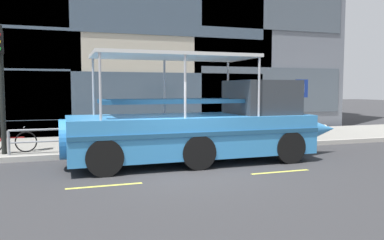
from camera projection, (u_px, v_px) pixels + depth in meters
name	position (u px, v px, depth m)	size (l,w,h in m)	color
ground_plane	(189.00, 172.00, 10.71)	(120.00, 120.00, 0.00)	#333335
sidewalk	(147.00, 142.00, 15.99)	(32.00, 4.80, 0.18)	gray
curb_edge	(162.00, 151.00, 13.64)	(32.00, 0.18, 0.18)	#B2ADA3
lane_centreline	(199.00, 178.00, 9.91)	(25.80, 0.12, 0.01)	#DBD64C
curb_guardrail	(167.00, 132.00, 14.00)	(10.59, 0.09, 0.82)	gray
traffic_light_pole	(1.00, 77.00, 12.30)	(0.24, 0.46, 4.15)	black
parking_sign	(301.00, 99.00, 16.26)	(0.60, 0.12, 2.52)	#4C4F54
leaned_bicycle	(9.00, 142.00, 12.71)	(1.74, 0.46, 0.96)	black
duck_tour_boat	(207.00, 127.00, 12.24)	(9.39, 2.66, 3.35)	#388CD1
pedestrian_near_bow	(255.00, 116.00, 16.85)	(0.35, 0.34, 1.59)	#1E2338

